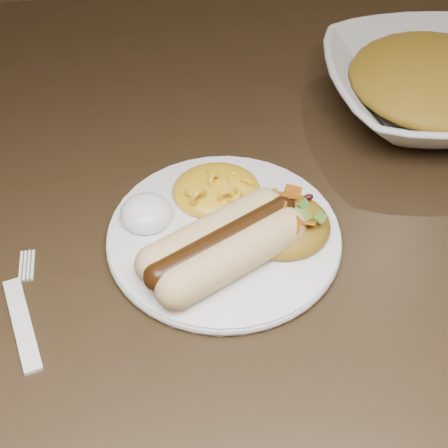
{
  "coord_description": "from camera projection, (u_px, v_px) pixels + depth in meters",
  "views": [
    {
      "loc": [
        -0.02,
        -0.47,
        1.19
      ],
      "look_at": [
        0.04,
        -0.07,
        0.77
      ],
      "focal_mm": 50.0,
      "sensor_mm": 36.0,
      "label": 1
    }
  ],
  "objects": [
    {
      "name": "fork",
      "position": [
        22.0,
        324.0,
        0.53
      ],
      "size": [
        0.05,
        0.14,
        0.0
      ],
      "primitive_type": "cube",
      "rotation": [
        0.0,
        0.0,
        0.25
      ],
      "color": "white",
      "rests_on": "table"
    },
    {
      "name": "sour_cream",
      "position": [
        146.0,
        208.0,
        0.59
      ],
      "size": [
        0.05,
        0.05,
        0.03
      ],
      "primitive_type": "ellipsoid",
      "rotation": [
        0.0,
        0.0,
        -0.05
      ],
      "color": "white",
      "rests_on": "plate"
    },
    {
      "name": "table",
      "position": [
        179.0,
        254.0,
        0.71
      ],
      "size": [
        1.6,
        0.9,
        0.75
      ],
      "color": "black",
      "rests_on": "floor"
    },
    {
      "name": "hotdog",
      "position": [
        223.0,
        245.0,
        0.55
      ],
      "size": [
        0.13,
        0.12,
        0.04
      ],
      "rotation": [
        0.0,
        0.0,
        0.47
      ],
      "color": "#DEBA7E",
      "rests_on": "plate"
    },
    {
      "name": "bowl_filling",
      "position": [
        438.0,
        74.0,
        0.7
      ],
      "size": [
        0.25,
        0.25,
        0.05
      ],
      "primitive_type": "ellipsoid",
      "rotation": [
        0.0,
        0.0,
        0.36
      ],
      "color": "#C03B00",
      "rests_on": "serving_bowl"
    },
    {
      "name": "mac_and_cheese",
      "position": [
        216.0,
        181.0,
        0.61
      ],
      "size": [
        0.1,
        0.09,
        0.03
      ],
      "primitive_type": "ellipsoid",
      "rotation": [
        0.0,
        0.0,
        0.11
      ],
      "color": "gold",
      "rests_on": "plate"
    },
    {
      "name": "taco_salad",
      "position": [
        284.0,
        219.0,
        0.58
      ],
      "size": [
        0.09,
        0.08,
        0.04
      ],
      "rotation": [
        0.0,
        0.0,
        0.43
      ],
      "color": "#C03B00",
      "rests_on": "plate"
    },
    {
      "name": "serving_bowl",
      "position": [
        434.0,
        89.0,
        0.72
      ],
      "size": [
        0.26,
        0.26,
        0.06
      ],
      "primitive_type": "imported",
      "rotation": [
        0.0,
        0.0,
        -0.05
      ],
      "color": "white",
      "rests_on": "table"
    },
    {
      "name": "plate",
      "position": [
        224.0,
        235.0,
        0.59
      ],
      "size": [
        0.27,
        0.27,
        0.01
      ],
      "primitive_type": "cylinder",
      "rotation": [
        0.0,
        0.0,
        -0.26
      ],
      "color": "white",
      "rests_on": "table"
    }
  ]
}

